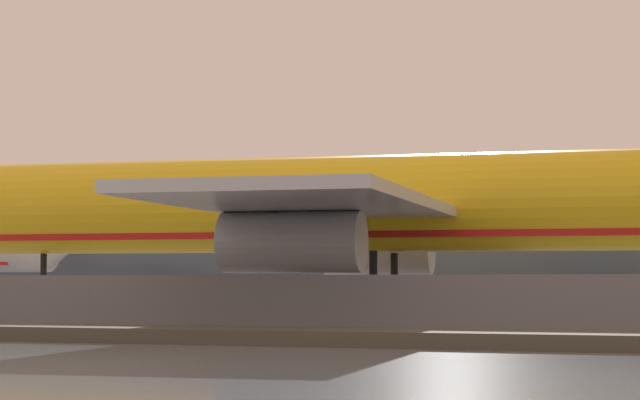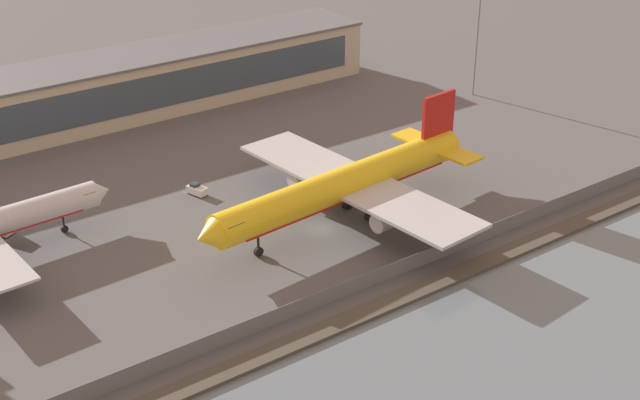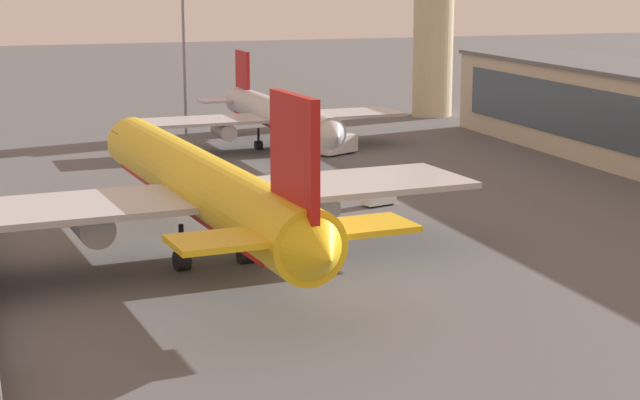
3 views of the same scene
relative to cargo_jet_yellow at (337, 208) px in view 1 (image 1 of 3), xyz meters
The scene contains 6 objects.
ground_plane 7.26m from the cargo_jet_yellow, behind, with size 500.00×500.00×0.00m, color #565659.
shoreline_seawall 21.89m from the cargo_jet_yellow, 102.38° to the right, with size 320.00×3.00×0.50m.
perimeter_fence 17.44m from the cargo_jet_yellow, 105.66° to the right, with size 280.00×0.10×2.27m.
cargo_jet_yellow is the anchor object (origin of this frame).
baggage_tug 24.50m from the cargo_jet_yellow, 124.25° to the left, with size 2.44×3.52×1.80m.
terminal_building 58.26m from the cargo_jet_yellow, 98.33° to the left, with size 101.71×15.25×10.95m.
Camera 1 is at (24.57, -58.29, 2.06)m, focal length 70.00 mm.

